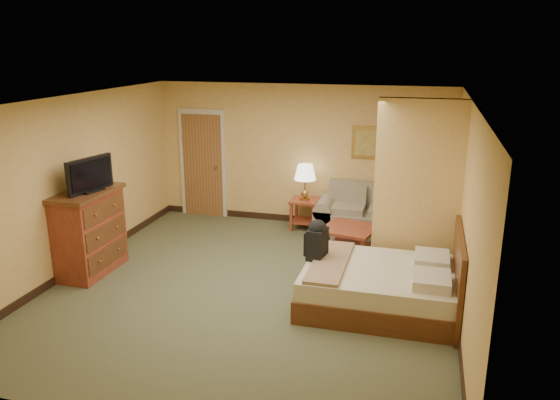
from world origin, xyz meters
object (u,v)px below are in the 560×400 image
(coffee_table, at_px, (349,236))
(dresser, at_px, (90,232))
(bed, at_px, (384,286))
(loveseat, at_px, (367,220))

(coffee_table, xyz_separation_m, dresser, (-3.62, -1.57, 0.27))
(dresser, relative_size, bed, 0.64)
(loveseat, bearing_deg, dresser, -144.76)
(coffee_table, distance_m, dresser, 3.96)
(loveseat, xyz_separation_m, dresser, (-3.78, -2.67, 0.34))
(loveseat, relative_size, bed, 0.91)
(loveseat, relative_size, coffee_table, 1.93)
(loveseat, distance_m, bed, 2.72)
(loveseat, height_order, bed, bed)
(loveseat, bearing_deg, bed, -79.18)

